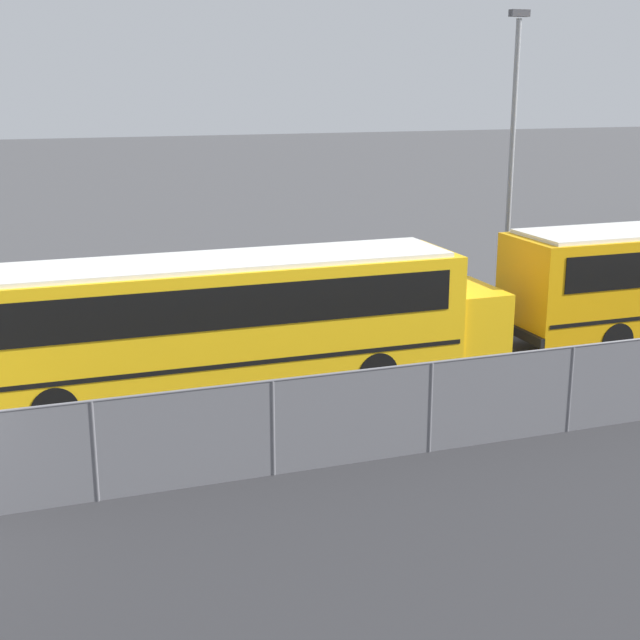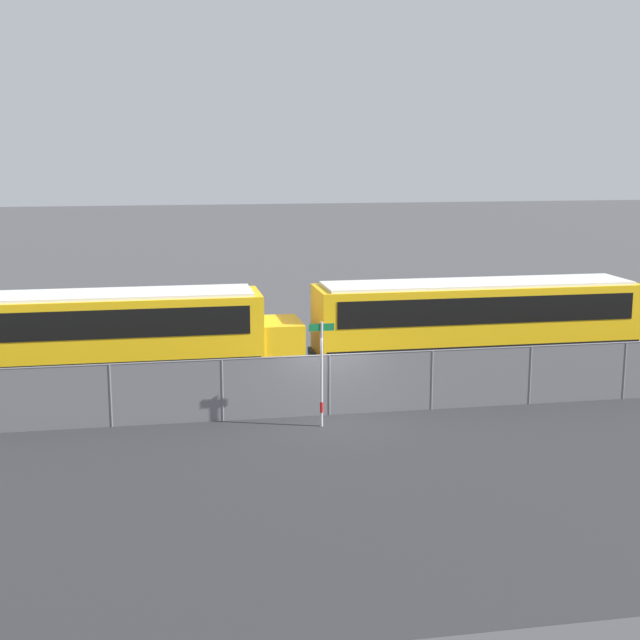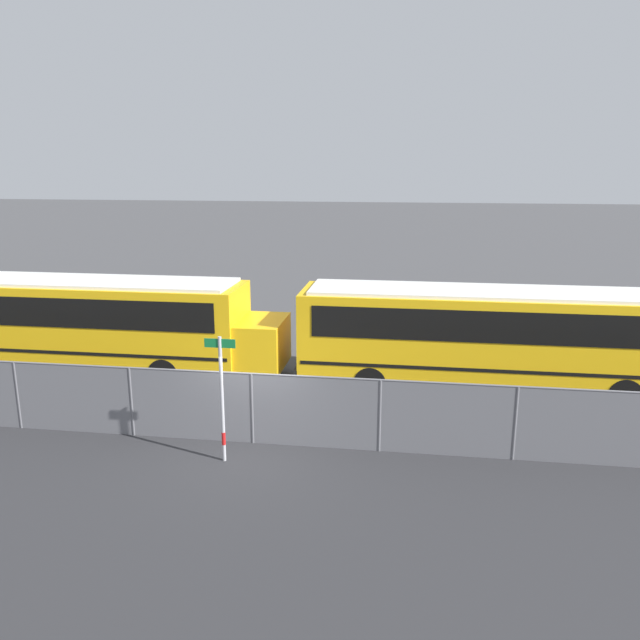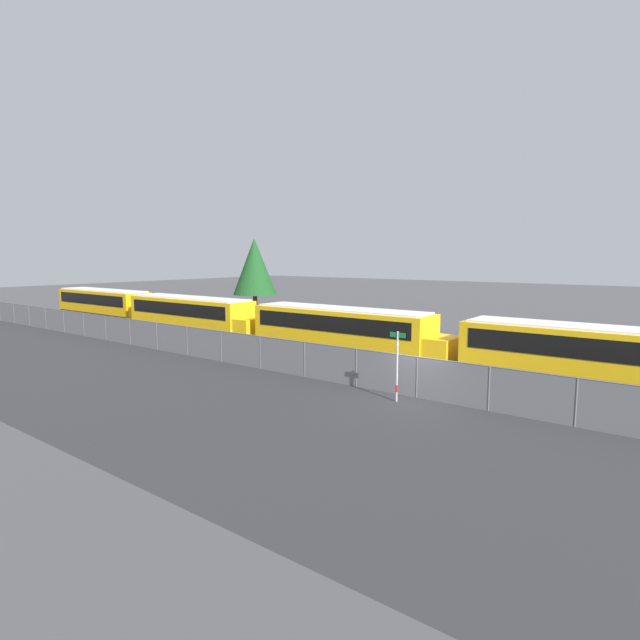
# 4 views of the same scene
# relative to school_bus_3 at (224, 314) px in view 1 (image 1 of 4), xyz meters

# --- Properties ---
(school_bus_3) EXTENTS (12.69, 2.47, 3.07)m
(school_bus_3) POSITION_rel_school_bus_3_xyz_m (0.00, 0.00, 0.00)
(school_bus_3) COLOR yellow
(school_bus_3) RESTS_ON ground_plane
(light_pole) EXTENTS (0.60, 0.24, 8.80)m
(light_pole) POSITION_rel_school_bus_3_xyz_m (10.34, 5.37, 2.97)
(light_pole) COLOR gray
(light_pole) RESTS_ON ground_plane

